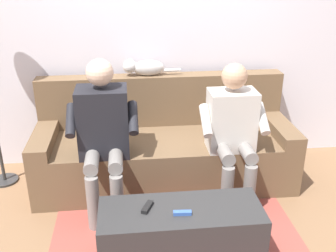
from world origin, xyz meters
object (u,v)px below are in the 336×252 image
object	(u,v)px
person_right_seated	(103,128)
remote_black	(147,207)
couch	(164,147)
remote_blue	(183,213)
cat_on_backrest	(144,67)
person_left_seated	(233,127)
coffee_table	(181,234)

from	to	relation	value
person_right_seated	remote_black	distance (m)	0.81
couch	remote_blue	distance (m)	1.17
person_right_seated	remote_blue	bearing A→B (deg)	123.66
couch	cat_on_backrest	bearing A→B (deg)	-58.78
remote_black	remote_blue	distance (m)	0.24
person_left_seated	cat_on_backrest	bearing A→B (deg)	-44.18
remote_black	cat_on_backrest	bearing A→B (deg)	21.76
person_right_seated	cat_on_backrest	bearing A→B (deg)	-119.25
couch	cat_on_backrest	xyz separation A→B (m)	(0.16, -0.26, 0.69)
remote_blue	coffee_table	bearing A→B (deg)	96.23
remote_blue	person_left_seated	bearing A→B (deg)	59.64
person_right_seated	cat_on_backrest	distance (m)	0.80
coffee_table	person_left_seated	world-z (taller)	person_left_seated
couch	coffee_table	size ratio (longest dim) A/B	2.09
cat_on_backrest	coffee_table	bearing A→B (deg)	96.64
coffee_table	remote_blue	size ratio (longest dim) A/B	9.29
person_right_seated	remote_blue	size ratio (longest dim) A/B	10.51
person_right_seated	cat_on_backrest	size ratio (longest dim) A/B	2.35
couch	cat_on_backrest	size ratio (longest dim) A/B	4.34
remote_black	remote_blue	bearing A→B (deg)	-87.47
couch	remote_black	xyz separation A→B (m)	(0.22, 1.07, 0.10)
couch	coffee_table	bearing A→B (deg)	90.00
person_left_seated	remote_black	distance (m)	1.03
cat_on_backrest	remote_blue	world-z (taller)	cat_on_backrest
person_left_seated	person_right_seated	distance (m)	1.04
couch	coffee_table	xyz separation A→B (m)	(0.00, 1.10, -0.11)
couch	cat_on_backrest	world-z (taller)	cat_on_backrest
cat_on_backrest	remote_blue	size ratio (longest dim) A/B	4.47
person_left_seated	remote_blue	size ratio (longest dim) A/B	10.01
cat_on_backrest	remote_blue	xyz separation A→B (m)	(-0.16, 1.43, -0.59)
couch	remote_blue	size ratio (longest dim) A/B	19.42
person_right_seated	remote_blue	distance (m)	0.98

